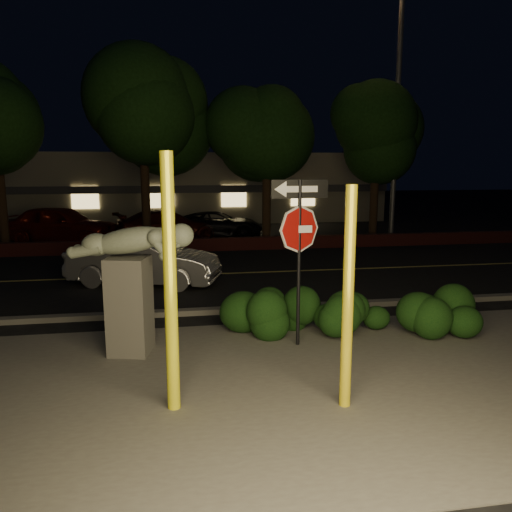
{
  "coord_description": "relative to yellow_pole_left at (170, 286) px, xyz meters",
  "views": [
    {
      "loc": [
        -1.46,
        -7.91,
        3.28
      ],
      "look_at": [
        0.08,
        1.2,
        1.6
      ],
      "focal_mm": 35.0,
      "sensor_mm": 36.0,
      "label": 1
    }
  ],
  "objects": [
    {
      "name": "tree_far_d",
      "position": [
        9.01,
        14.78,
        3.69
      ],
      "size": [
        4.4,
        4.4,
        7.42
      ],
      "color": "black",
      "rests_on": "ground"
    },
    {
      "name": "parking_lot",
      "position": [
        1.51,
        18.48,
        -1.73
      ],
      "size": [
        40.0,
        12.0,
        0.01
      ],
      "primitive_type": "cube",
      "color": "black",
      "rests_on": "ground"
    },
    {
      "name": "hedge_right",
      "position": [
        3.54,
        2.45,
        -1.2
      ],
      "size": [
        1.69,
        0.99,
        1.07
      ],
      "primitive_type": "ellipsoid",
      "rotation": [
        0.0,
        0.0,
        -0.07
      ],
      "color": "black",
      "rests_on": "ground"
    },
    {
      "name": "lane_marking",
      "position": [
        1.51,
        8.48,
        -1.71
      ],
      "size": [
        80.0,
        0.12,
        0.0
      ],
      "primitive_type": "cube",
      "color": "#B5A348",
      "rests_on": "road"
    },
    {
      "name": "signpost",
      "position": [
        2.27,
        2.1,
        0.43
      ],
      "size": [
        1.03,
        0.11,
        3.04
      ],
      "rotation": [
        0.0,
        0.0,
        0.05
      ],
      "color": "black",
      "rests_on": "ground"
    },
    {
      "name": "curb",
      "position": [
        1.51,
        4.38,
        -1.67
      ],
      "size": [
        80.0,
        0.25,
        0.12
      ],
      "primitive_type": "cube",
      "color": "#4C4944",
      "rests_on": "ground"
    },
    {
      "name": "silver_sedan",
      "position": [
        -0.76,
        7.46,
        -1.05
      ],
      "size": [
        4.37,
        2.67,
        1.36
      ],
      "primitive_type": "imported",
      "rotation": [
        0.0,
        0.0,
        1.25
      ],
      "color": "silver",
      "rests_on": "ground"
    },
    {
      "name": "building",
      "position": [
        1.51,
        26.47,
        0.27
      ],
      "size": [
        22.0,
        10.2,
        4.0
      ],
      "color": "gray",
      "rests_on": "ground"
    },
    {
      "name": "patio",
      "position": [
        1.51,
        0.48,
        -1.72
      ],
      "size": [
        14.0,
        6.0,
        0.02
      ],
      "primitive_type": "cube",
      "color": "#4C4944",
      "rests_on": "ground"
    },
    {
      "name": "parked_car_darkred",
      "position": [
        -0.13,
        15.98,
        -1.07
      ],
      "size": [
        4.9,
        3.1,
        1.32
      ],
      "primitive_type": "imported",
      "rotation": [
        0.0,
        0.0,
        1.87
      ],
      "color": "#43130E",
      "rests_on": "ground"
    },
    {
      "name": "hedge_center",
      "position": [
        2.05,
        2.87,
        -1.17
      ],
      "size": [
        2.23,
        1.22,
        1.12
      ],
      "primitive_type": "ellipsoid",
      "rotation": [
        0.0,
        0.0,
        -0.1
      ],
      "color": "black",
      "rests_on": "ground"
    },
    {
      "name": "hedge_far_right",
      "position": [
        5.2,
        2.16,
        -1.19
      ],
      "size": [
        1.7,
        1.21,
        1.09
      ],
      "primitive_type": "ellipsoid",
      "rotation": [
        0.0,
        0.0,
        -0.15
      ],
      "color": "black",
      "rests_on": "ground"
    },
    {
      "name": "sculpture",
      "position": [
        -0.68,
        2.21,
        -0.3
      ],
      "size": [
        2.17,
        1.03,
        2.32
      ],
      "rotation": [
        0.0,
        0.0,
        -0.23
      ],
      "color": "#4C4944",
      "rests_on": "ground"
    },
    {
      "name": "parked_car_red",
      "position": [
        -4.66,
        15.82,
        -0.92
      ],
      "size": [
        5.1,
        3.12,
        1.62
      ],
      "primitive_type": "imported",
      "rotation": [
        0.0,
        0.0,
        1.3
      ],
      "color": "maroon",
      "rests_on": "ground"
    },
    {
      "name": "brick_wall",
      "position": [
        1.51,
        12.78,
        -1.48
      ],
      "size": [
        40.0,
        0.35,
        0.5
      ],
      "primitive_type": "cube",
      "color": "#4D1A19",
      "rests_on": "ground"
    },
    {
      "name": "streetlight",
      "position": [
        9.46,
        14.4,
        4.84
      ],
      "size": [
        1.65,
        0.55,
        11.05
      ],
      "rotation": [
        0.0,
        0.0,
        -0.15
      ],
      "color": "#48494D",
      "rests_on": "ground"
    },
    {
      "name": "tree_far_b",
      "position": [
        -0.99,
        14.68,
        4.32
      ],
      "size": [
        5.2,
        5.2,
        8.41
      ],
      "color": "black",
      "rests_on": "ground"
    },
    {
      "name": "ground",
      "position": [
        1.51,
        11.48,
        -1.73
      ],
      "size": [
        90.0,
        90.0,
        0.0
      ],
      "primitive_type": "plane",
      "color": "black",
      "rests_on": "ground"
    },
    {
      "name": "parked_car_dark",
      "position": [
        2.16,
        16.54,
        -1.14
      ],
      "size": [
        4.53,
        2.62,
        1.19
      ],
      "primitive_type": "imported",
      "rotation": [
        0.0,
        0.0,
        1.41
      ],
      "color": "black",
      "rests_on": "ground"
    },
    {
      "name": "yellow_pole_right",
      "position": [
        2.33,
        -0.31,
        -0.21
      ],
      "size": [
        0.15,
        0.15,
        3.05
      ],
      "primitive_type": "cylinder",
      "color": "yellow",
      "rests_on": "ground"
    },
    {
      "name": "yellow_pole_left",
      "position": [
        0.0,
        0.0,
        0.0
      ],
      "size": [
        0.17,
        0.17,
        3.46
      ],
      "primitive_type": "cylinder",
      "color": "#FFF523",
      "rests_on": "ground"
    },
    {
      "name": "tree_far_c",
      "position": [
        4.01,
        14.28,
        3.93
      ],
      "size": [
        4.8,
        4.8,
        7.84
      ],
      "color": "black",
      "rests_on": "ground"
    },
    {
      "name": "road",
      "position": [
        1.51,
        8.48,
        -1.73
      ],
      "size": [
        80.0,
        8.0,
        0.01
      ],
      "primitive_type": "cube",
      "color": "black",
      "rests_on": "ground"
    }
  ]
}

